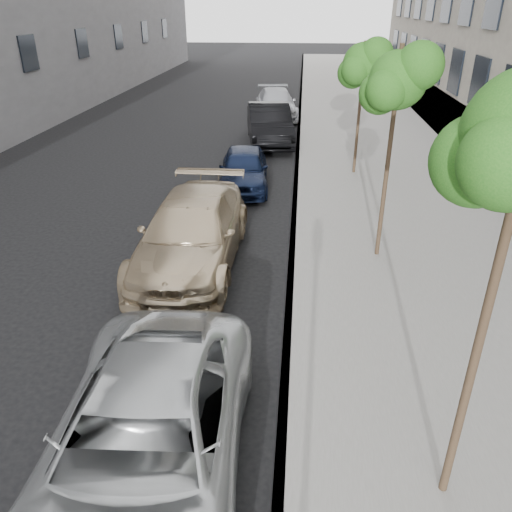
# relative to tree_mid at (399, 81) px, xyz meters

# --- Properties ---
(sidewalk) EXTENTS (6.40, 72.00, 0.14)m
(sidewalk) POSITION_rel_tree_mid_xyz_m (1.07, 16.00, -4.02)
(sidewalk) COLOR gray
(sidewalk) RESTS_ON ground
(curb) EXTENTS (0.15, 72.00, 0.14)m
(curb) POSITION_rel_tree_mid_xyz_m (-2.05, 16.00, -4.02)
(curb) COLOR #9E9B93
(curb) RESTS_ON ground
(tree_mid) EXTENTS (1.57, 1.37, 4.74)m
(tree_mid) POSITION_rel_tree_mid_xyz_m (0.00, 0.00, 0.00)
(tree_mid) COLOR #38281C
(tree_mid) RESTS_ON sidewalk
(tree_far) EXTENTS (1.70, 1.50, 4.44)m
(tree_far) POSITION_rel_tree_mid_xyz_m (0.00, 6.50, -0.35)
(tree_far) COLOR #38281C
(tree_far) RESTS_ON sidewalk
(minivan) EXTENTS (2.66, 5.34, 1.45)m
(minivan) POSITION_rel_tree_mid_xyz_m (-3.69, -6.67, -3.37)
(minivan) COLOR silver
(minivan) RESTS_ON ground
(suv) EXTENTS (2.22, 5.38, 1.56)m
(suv) POSITION_rel_tree_mid_xyz_m (-4.37, -0.58, -3.31)
(suv) COLOR #C1AC8A
(suv) RESTS_ON ground
(sedan_blue) EXTENTS (1.87, 3.96, 1.31)m
(sedan_blue) POSITION_rel_tree_mid_xyz_m (-3.77, 4.89, -3.44)
(sedan_blue) COLOR #0F1832
(sedan_blue) RESTS_ON ground
(sedan_black) EXTENTS (2.44, 5.17, 1.64)m
(sedan_black) POSITION_rel_tree_mid_xyz_m (-3.33, 10.86, -3.27)
(sedan_black) COLOR black
(sedan_black) RESTS_ON ground
(sedan_rear) EXTENTS (2.66, 5.15, 1.43)m
(sedan_rear) POSITION_rel_tree_mid_xyz_m (-3.33, 16.41, -3.38)
(sedan_rear) COLOR #ACAEB4
(sedan_rear) RESTS_ON ground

